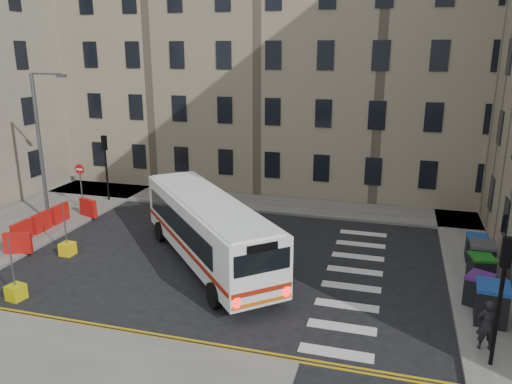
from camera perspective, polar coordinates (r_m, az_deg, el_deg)
The scene contains 19 objects.
ground at distance 22.77m, azimuth 0.95°, elevation -8.23°, with size 120.00×120.00×0.00m, color black.
pavement_north at distance 32.20m, azimuth -5.37°, elevation -0.81°, with size 36.00×3.20×0.15m, color slate.
pavement_east at distance 26.03m, azimuth 23.05°, elevation -6.21°, with size 2.40×26.00×0.15m, color slate.
pavement_west at distance 30.08m, azimuth -25.24°, elevation -3.53°, with size 6.00×22.00×0.15m, color slate.
terrace_north at distance 37.66m, azimuth -3.25°, elevation 14.87°, with size 38.30×10.80×17.20m.
traffic_light_east at distance 16.24m, azimuth 26.34°, elevation -9.24°, with size 0.28×0.22×4.10m.
traffic_light_nw at distance 32.39m, azimuth -16.83°, elevation 3.78°, with size 0.28×0.22×4.10m.
streetlamp at distance 29.15m, azimuth -23.46°, elevation 4.79°, with size 0.50×0.22×8.14m.
no_entry_north at distance 31.24m, azimuth -19.44°, elevation 1.62°, with size 0.60×0.08×3.00m.
roadworks_barriers at distance 28.19m, azimuth -22.71°, elevation -3.25°, with size 1.66×6.26×1.00m.
bus at distance 22.32m, azimuth -5.53°, elevation -4.06°, with size 9.09×9.76×2.97m.
wheelie_bin_a at distance 19.57m, azimuth 25.31°, elevation -11.38°, with size 1.22×1.36×1.39m.
wheelie_bin_b at distance 20.69m, azimuth 24.16°, elevation -10.11°, with size 1.25×1.32×1.14m.
wheelie_bin_c at distance 22.53m, azimuth 24.31°, elevation -8.00°, with size 1.06×1.17×1.14m.
wheelie_bin_d at distance 23.49m, azimuth 24.37°, elevation -6.81°, with size 1.08×1.22×1.30m.
wheelie_bin_e at distance 24.66m, azimuth 23.89°, elevation -5.88°, with size 0.93×1.07×1.15m.
pedestrian at distance 17.77m, azimuth 24.86°, elevation -13.62°, with size 0.62×0.40×1.69m, color black.
bollard_yellow at distance 25.22m, azimuth -20.74°, elevation -6.10°, with size 0.60×0.60×0.60m, color yellow.
bollard_chevron at distance 21.74m, azimuth -25.74°, elevation -10.28°, with size 0.60×0.60×0.60m, color #C5BD0B.
Camera 1 is at (5.39, -20.05, 9.33)m, focal length 35.00 mm.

